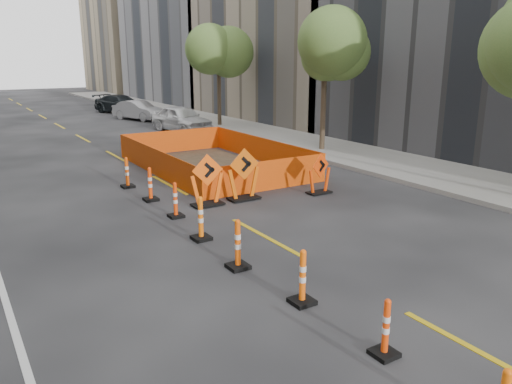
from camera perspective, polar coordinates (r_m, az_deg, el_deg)
ground_plane at (r=9.50m, az=14.53°, el=-12.01°), size 140.00×140.00×0.00m
sidewalk_right at (r=23.75m, az=8.64°, el=4.87°), size 4.00×90.00×0.15m
bld_right_c at (r=37.67m, az=6.53°, el=19.27°), size 12.00×16.00×14.00m
bld_right_e at (r=68.47m, az=-12.86°, el=17.97°), size 12.00×14.00×16.00m
tree_r_b at (r=22.99m, az=7.92°, el=15.71°), size 2.80×2.80×5.95m
tree_r_c at (r=31.34m, az=-4.33°, el=15.63°), size 2.80×2.80×5.95m
channelizer_2 at (r=7.75m, az=14.63°, el=-14.76°), size 0.36×0.36×0.92m
channelizer_3 at (r=8.96m, az=5.35°, el=-9.62°), size 0.41×0.41×1.03m
channelizer_4 at (r=10.33m, az=-2.10°, el=-5.97°), size 0.42×0.42×1.08m
channelizer_5 at (r=11.99m, az=-6.34°, el=-2.99°), size 0.43×0.43×1.08m
channelizer_6 at (r=13.76m, az=-9.20°, el=-0.90°), size 0.39×0.39×0.99m
channelizer_7 at (r=15.50m, az=-12.01°, el=0.90°), size 0.41×0.41×1.05m
channelizer_8 at (r=17.27m, az=-14.53°, el=2.18°), size 0.41×0.41×1.04m
chevron_sign_left at (r=14.65m, az=-5.62°, el=1.36°), size 1.11×0.75×1.56m
chevron_sign_center at (r=15.21m, az=-1.42°, el=2.05°), size 1.12×0.73×1.61m
chevron_sign_right at (r=16.06m, az=7.29°, el=2.12°), size 0.99×0.73×1.33m
safety_fence at (r=19.77m, az=-5.03°, el=4.17°), size 4.80×8.10×1.01m
parked_car_near at (r=29.80m, az=-8.50°, el=8.29°), size 2.47×4.72×1.53m
parked_car_mid at (r=36.09m, az=-13.28°, el=9.07°), size 2.86×4.26×1.33m
parked_car_far at (r=40.95m, az=-15.18°, el=9.68°), size 3.74×5.19×1.39m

